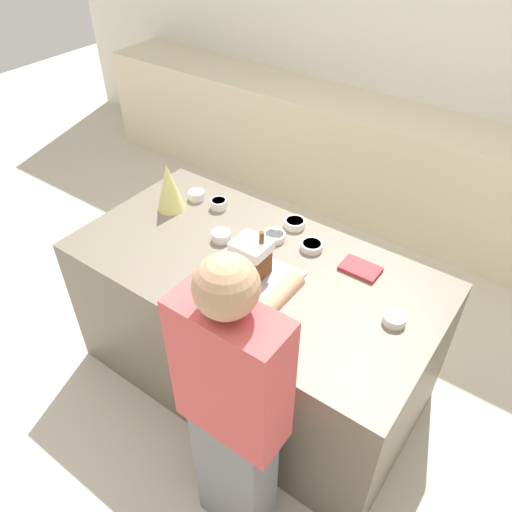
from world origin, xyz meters
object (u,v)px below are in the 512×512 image
candy_bowl_behind_tray (394,319)px  cookbook (360,269)px  candy_bowl_far_right (312,246)px  candy_bowl_near_tray_right (274,236)px  decorative_tree (169,187)px  person (233,414)px  candy_bowl_far_left (221,235)px  candy_bowl_near_tray_left (295,223)px  gingerbread_house (252,257)px  baking_tray (252,273)px  candy_bowl_beside_tree (197,195)px  candy_bowl_front_corner (219,204)px

candy_bowl_behind_tray → cookbook: bearing=140.7°
candy_bowl_behind_tray → candy_bowl_far_right: candy_bowl_behind_tray is taller
candy_bowl_near_tray_right → cookbook: bearing=4.9°
decorative_tree → candy_bowl_near_tray_right: (0.65, 0.11, -0.12)m
candy_bowl_far_right → person: person is taller
candy_bowl_near_tray_right → person: 1.05m
candy_bowl_far_left → candy_bowl_behind_tray: 0.99m
candy_bowl_near_tray_left → candy_bowl_behind_tray: size_ratio=1.13×
cookbook → person: person is taller
decorative_tree → candy_bowl_far_left: (0.42, -0.06, -0.11)m
gingerbread_house → candy_bowl_near_tray_left: 0.47m
decorative_tree → candy_bowl_near_tray_right: size_ratio=2.38×
baking_tray → candy_bowl_far_left: (-0.29, 0.13, 0.02)m
baking_tray → person: person is taller
candy_bowl_near_tray_right → person: size_ratio=0.07×
candy_bowl_behind_tray → candy_bowl_beside_tree: candy_bowl_beside_tree is taller
decorative_tree → candy_bowl_far_right: bearing=10.1°
candy_bowl_far_right → candy_bowl_behind_tray: bearing=-22.4°
candy_bowl_front_corner → decorative_tree: bearing=-143.2°
candy_bowl_far_right → candy_bowl_near_tray_right: bearing=-167.7°
gingerbread_house → cookbook: (0.42, 0.34, -0.10)m
candy_bowl_front_corner → candy_bowl_beside_tree: bearing=-178.9°
candy_bowl_far_left → candy_bowl_beside_tree: same height
candy_bowl_near_tray_right → cookbook: (0.49, 0.04, -0.01)m
decorative_tree → candy_bowl_near_tray_right: 0.67m
candy_bowl_far_left → decorative_tree: bearing=171.6°
candy_bowl_near_tray_right → candy_bowl_near_tray_left: bearing=79.8°
candy_bowl_near_tray_right → candy_bowl_far_right: same height
gingerbread_house → decorative_tree: bearing=165.2°
candy_bowl_far_right → person: (0.25, -0.99, -0.08)m
candy_bowl_near_tray_left → candy_bowl_behind_tray: (0.74, -0.35, -0.00)m
candy_bowl_near_tray_right → candy_bowl_front_corner: candy_bowl_front_corner is taller
candy_bowl_near_tray_right → candy_bowl_front_corner: size_ratio=1.23×
baking_tray → candy_bowl_behind_tray: 0.71m
decorative_tree → candy_bowl_near_tray_right: bearing=9.4°
baking_tray → candy_bowl_behind_tray: bearing=8.9°
candy_bowl_beside_tree → candy_bowl_near_tray_right: bearing=-5.2°
baking_tray → candy_bowl_far_right: size_ratio=3.80×
person → gingerbread_house: bearing=121.0°
candy_bowl_near_tray_right → candy_bowl_far_right: (0.21, 0.04, 0.00)m
gingerbread_house → person: 0.77m
gingerbread_house → person: bearing=-59.0°
cookbook → person: 0.99m
decorative_tree → candy_bowl_far_right: size_ratio=2.43×
baking_tray → candy_bowl_near_tray_right: 0.31m
candy_bowl_near_tray_left → candy_bowl_far_right: candy_bowl_near_tray_left is taller
candy_bowl_far_right → candy_bowl_far_left: bearing=-153.4°
candy_bowl_behind_tray → cookbook: (-0.28, 0.23, -0.01)m
candy_bowl_front_corner → person: bearing=-48.5°
baking_tray → candy_bowl_far_left: size_ratio=4.37×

